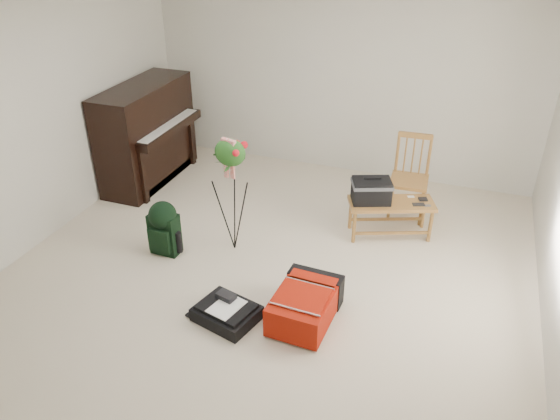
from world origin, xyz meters
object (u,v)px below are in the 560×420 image
at_px(black_duffel, 227,312).
at_px(flower_stand, 232,196).
at_px(bench, 378,192).
at_px(dining_chair, 410,178).
at_px(red_suitcase, 307,301).
at_px(piano, 148,136).
at_px(green_backpack, 164,226).

distance_m(black_duffel, flower_stand, 1.24).
height_order(bench, dining_chair, dining_chair).
relative_size(dining_chair, red_suitcase, 1.30).
xyz_separation_m(bench, flower_stand, (-1.32, -0.84, 0.13)).
relative_size(bench, dining_chair, 1.02).
height_order(red_suitcase, black_duffel, red_suitcase).
bearing_deg(dining_chair, bench, -120.57).
xyz_separation_m(bench, black_duffel, (-0.92, -1.88, -0.41)).
xyz_separation_m(piano, green_backpack, (1.06, -1.45, -0.28)).
bearing_deg(black_duffel, red_suitcase, 38.45).
distance_m(dining_chair, black_duffel, 2.70).
relative_size(piano, flower_stand, 1.18).
relative_size(dining_chair, black_duffel, 1.58).
bearing_deg(dining_chair, red_suitcase, -107.90).
height_order(dining_chair, flower_stand, flower_stand).
distance_m(bench, dining_chair, 0.57).
height_order(black_duffel, flower_stand, flower_stand).
bearing_deg(black_duffel, dining_chair, 78.47).
bearing_deg(piano, black_duffel, -46.25).
bearing_deg(black_duffel, flower_stand, 125.62).
distance_m(piano, black_duffel, 3.07).
xyz_separation_m(piano, flower_stand, (1.69, -1.14, 0.02)).
distance_m(red_suitcase, black_duffel, 0.70).
xyz_separation_m(black_duffel, green_backpack, (-1.04, 0.73, 0.24)).
bearing_deg(piano, flower_stand, -33.91).
bearing_deg(green_backpack, piano, 128.16).
relative_size(red_suitcase, green_backpack, 1.25).
height_order(bench, green_backpack, bench).
xyz_separation_m(dining_chair, red_suitcase, (-0.54, -2.11, -0.30)).
relative_size(green_backpack, flower_stand, 0.46).
relative_size(piano, red_suitcase, 2.05).
xyz_separation_m(red_suitcase, flower_stand, (-1.04, 0.77, 0.46)).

